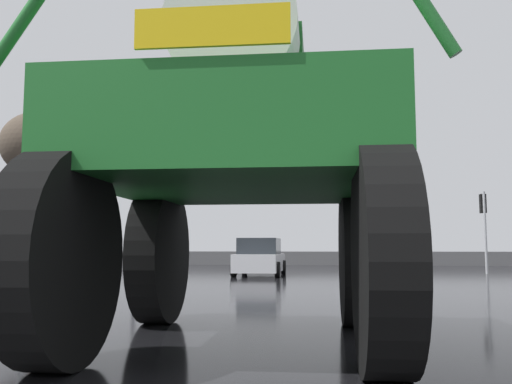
# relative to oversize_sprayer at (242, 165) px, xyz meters

# --- Properties ---
(ground_plane) EXTENTS (120.00, 120.00, 0.00)m
(ground_plane) POSITION_rel_oversize_sprayer_xyz_m (0.65, 12.30, -2.11)
(ground_plane) COLOR black
(oversize_sprayer) EXTENTS (4.39, 5.40, 4.83)m
(oversize_sprayer) POSITION_rel_oversize_sprayer_xyz_m (0.00, 0.00, 0.00)
(oversize_sprayer) COLOR black
(oversize_sprayer) RESTS_ON ground
(sedan_ahead) EXTENTS (1.92, 4.12, 1.52)m
(sedan_ahead) POSITION_rel_oversize_sprayer_xyz_m (-2.05, 16.08, -1.39)
(sedan_ahead) COLOR silver
(sedan_ahead) RESTS_ON ground
(traffic_signal_near_left) EXTENTS (0.24, 0.54, 4.19)m
(traffic_signal_near_left) POSITION_rel_oversize_sprayer_xyz_m (-5.08, 4.00, 0.95)
(traffic_signal_near_left) COLOR #A8AAAF
(traffic_signal_near_left) RESTS_ON ground
(traffic_signal_far_left) EXTENTS (0.24, 0.55, 3.61)m
(traffic_signal_far_left) POSITION_rel_oversize_sprayer_xyz_m (7.50, 19.17, 0.52)
(traffic_signal_far_left) COLOR #A8AAAF
(traffic_signal_far_left) RESTS_ON ground
(streetlight_far_left) EXTENTS (2.12, 0.24, 7.66)m
(streetlight_far_left) POSITION_rel_oversize_sprayer_xyz_m (-7.53, 16.89, 2.19)
(streetlight_far_left) COLOR #A8AAAF
(streetlight_far_left) RESTS_ON ground
(bare_tree_left) EXTENTS (3.28, 3.28, 6.79)m
(bare_tree_left) POSITION_rel_oversize_sprayer_xyz_m (-11.09, 14.78, 3.22)
(bare_tree_left) COLOR #473828
(bare_tree_left) RESTS_ON ground
(roadside_barrier) EXTENTS (31.21, 0.24, 0.90)m
(roadside_barrier) POSITION_rel_oversize_sprayer_xyz_m (0.65, 30.88, -1.66)
(roadside_barrier) COLOR #59595B
(roadside_barrier) RESTS_ON ground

